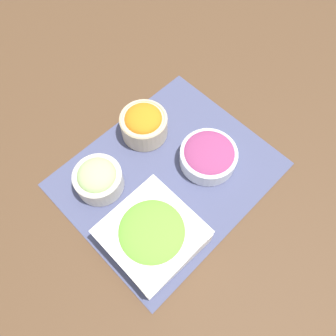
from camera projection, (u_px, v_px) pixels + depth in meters
ground_plane at (168, 174)px, 0.79m from camera, size 3.00×3.00×0.00m
placemat at (168, 174)px, 0.79m from camera, size 0.48×0.39×0.00m
onion_bowl at (209, 155)px, 0.77m from camera, size 0.14×0.14×0.06m
cucumber_bowl at (98, 178)px, 0.74m from camera, size 0.11×0.11×0.07m
carrot_bowl at (144, 123)px, 0.80m from camera, size 0.12×0.12×0.08m
lettuce_bowl at (152, 235)px, 0.68m from camera, size 0.18×0.18×0.08m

